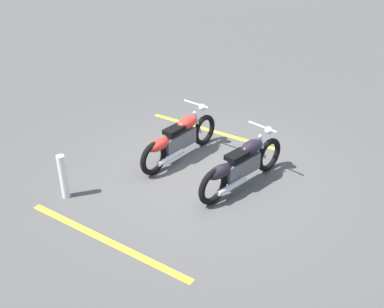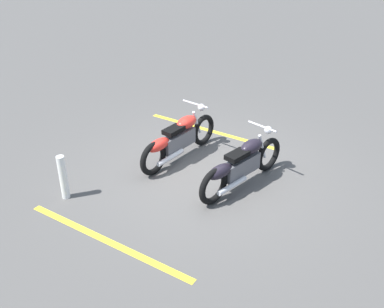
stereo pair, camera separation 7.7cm
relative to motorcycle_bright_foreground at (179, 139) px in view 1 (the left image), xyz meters
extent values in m
plane|color=#514F4C|center=(0.11, 0.76, -0.46)|extent=(60.00, 60.00, 0.00)
torus|color=black|center=(-0.84, 0.06, -0.13)|extent=(0.68, 0.16, 0.67)
torus|color=black|center=(0.72, -0.06, -0.13)|extent=(0.68, 0.16, 0.67)
cube|color=#59595E|center=(-0.01, 0.00, -0.04)|extent=(0.85, 0.29, 0.32)
ellipsoid|color=red|center=(-0.28, 0.02, 0.26)|extent=(0.54, 0.32, 0.24)
ellipsoid|color=red|center=(0.56, -0.05, 0.10)|extent=(0.58, 0.28, 0.22)
cube|color=black|center=(0.12, -0.01, 0.24)|extent=(0.46, 0.27, 0.09)
cylinder|color=silver|center=(-0.61, 0.05, 0.13)|extent=(0.27, 0.08, 0.56)
cylinder|color=silver|center=(-0.56, 0.04, 0.56)|extent=(0.09, 0.62, 0.04)
sphere|color=silver|center=(-0.76, 0.06, 0.42)|extent=(0.15, 0.15, 0.15)
cylinder|color=silver|center=(0.40, 0.10, -0.20)|extent=(0.70, 0.15, 0.09)
torus|color=black|center=(-0.63, 1.67, -0.13)|extent=(0.68, 0.23, 0.67)
torus|color=black|center=(0.90, 1.38, -0.13)|extent=(0.68, 0.23, 0.67)
cube|color=#59595E|center=(0.18, 1.51, -0.04)|extent=(0.87, 0.37, 0.32)
ellipsoid|color=black|center=(-0.08, 1.56, 0.26)|extent=(0.56, 0.37, 0.24)
ellipsoid|color=black|center=(0.74, 1.41, 0.10)|extent=(0.60, 0.34, 0.22)
cube|color=black|center=(0.31, 1.49, 0.24)|extent=(0.48, 0.32, 0.09)
cylinder|color=silver|center=(-0.41, 1.63, 0.13)|extent=(0.27, 0.11, 0.56)
cylinder|color=silver|center=(-0.36, 1.62, 0.56)|extent=(0.15, 0.62, 0.04)
sphere|color=silver|center=(-0.55, 1.65, 0.42)|extent=(0.15, 0.15, 0.15)
cylinder|color=silver|center=(0.60, 1.58, -0.20)|extent=(0.70, 0.22, 0.09)
cylinder|color=white|center=(2.20, -0.86, -0.05)|extent=(0.14, 0.14, 0.82)
cube|color=yellow|center=(-1.47, -0.15, -0.46)|extent=(0.18, 3.20, 0.01)
cube|color=yellow|center=(2.67, 0.54, -0.46)|extent=(0.18, 3.20, 0.01)
camera|label=1|loc=(6.33, 4.67, 4.03)|focal=41.81mm
camera|label=2|loc=(6.37, 4.60, 4.03)|focal=41.81mm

